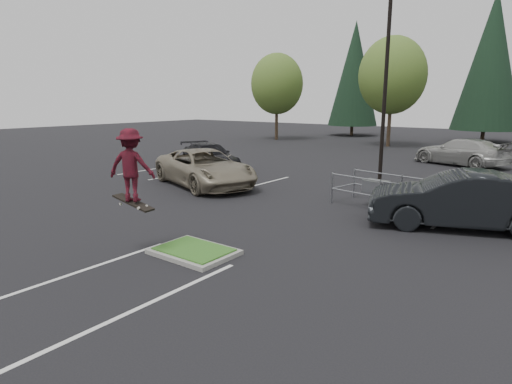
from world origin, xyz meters
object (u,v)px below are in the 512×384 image
Objects in this scene: cart_corral at (379,187)px; skateboarder at (131,166)px; decid_b at (392,78)px; conif_b at (491,61)px; car_r_charc at (459,200)px; car_l_tan at (204,168)px; car_l_black at (209,156)px; conif_a at (354,74)px; light_pole at (385,90)px; decid_a at (277,86)px; car_far_silver at (462,152)px.

cart_corral is 2.20× the size of skateboarder.
decid_b is 0.66× the size of conif_b.
car_r_charc reaches higher than cart_corral.
car_l_tan is (-8.50, -0.94, 0.10)m from cart_corral.
car_l_black is at bearing 175.99° from cart_corral.
skateboarder is at bearing -99.13° from cart_corral.
conif_a reaches higher than car_l_black.
cart_corral is at bearing -68.97° from light_pole.
decid_a is at bearing -111.91° from conif_a.
conif_b reaches higher than skateboarder.
conif_a reaches higher than car_r_charc.
decid_a is at bearing 142.65° from cart_corral.
light_pole is at bearing 121.32° from cart_corral.
car_r_charc is at bearing -44.88° from decid_a.
light_pole is 19.70m from decid_b.
decid_a is 1.91× the size of cart_corral.
conif_b reaches higher than light_pole.
decid_b is 4.55× the size of skateboarder.
decid_b is 12.43m from conif_a.
car_l_black is 0.89× the size of car_far_silver.
car_l_tan is at bearing -84.00° from skateboarder.
light_pole is 5.63m from cart_corral.
car_l_black is (-10.50, -0.85, -3.79)m from light_pole.
decid_a reaches higher than car_l_black.
skateboarder is 0.36× the size of car_far_silver.
skateboarder is (16.81, -31.03, -3.13)m from decid_a.
car_l_tan reaches higher than cart_corral.
skateboarder is (-1.20, -41.50, -5.39)m from conif_b.
conif_b is at bearing 8.43° from car_l_tan.
cart_corral is at bearing -47.63° from decid_a.
conif_b is at bearing 30.17° from decid_a.
car_r_charc is at bearing 31.48° from car_far_silver.
car_l_tan is at bearing -77.14° from conif_a.
car_l_black reaches higher than cart_corral.
conif_b is 41.87m from skateboarder.
conif_a is at bearing -99.69° from skateboarder.
light_pole reaches higher than decid_b.
car_r_charc is (4.62, -5.00, -3.62)m from light_pole.
decid_a is 26.04m from car_l_tan.
car_r_charc is (23.13, -23.03, -4.65)m from decid_a.
car_far_silver is at bearing 81.31° from light_pole.
conif_a is at bearing -171.56° from car_r_charc.
car_l_tan reaches higher than car_l_black.
conif_b is 3.11× the size of cart_corral.
car_r_charc is (6.32, 8.00, -1.52)m from skateboarder.
car_l_tan is 5.31m from car_l_black.
light_pole is 25.86m from decid_a.
light_pole is 1.90× the size of car_l_black.
car_l_tan is (-0.49, -23.38, -5.15)m from decid_b.
decid_a is 20.95m from conif_b.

